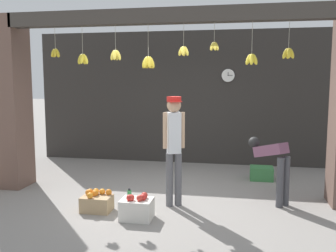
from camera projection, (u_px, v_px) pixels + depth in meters
name	position (u px, v px, depth m)	size (l,w,h in m)	color
ground_plane	(163.00, 200.00, 6.21)	(60.00, 60.00, 0.00)	gray
shop_back_wall	(187.00, 98.00, 8.84)	(7.29, 0.12, 3.10)	#2D2B28
shop_pillar_left	(7.00, 103.00, 6.86)	(0.70, 0.60, 3.10)	brown
storefront_awning	(164.00, 19.00, 5.96)	(5.39, 0.29, 0.96)	#3D3833
shopkeeper	(174.00, 142.00, 5.78)	(0.33, 0.31, 1.72)	#56565B
worker_stooping	(273.00, 162.00, 5.97)	(0.64, 0.65, 1.02)	#424247
fruit_crate_oranges	(97.00, 202.00, 5.65)	(0.44, 0.32, 0.32)	tan
fruit_crate_apples	(137.00, 208.00, 5.32)	(0.45, 0.35, 0.38)	silver
produce_box_green	(261.00, 173.00, 7.42)	(0.44, 0.35, 0.26)	#387A42
water_bottle	(129.00, 198.00, 5.83)	(0.07, 0.07, 0.30)	#38934C
wall_clock	(228.00, 75.00, 8.53)	(0.31, 0.03, 0.31)	black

